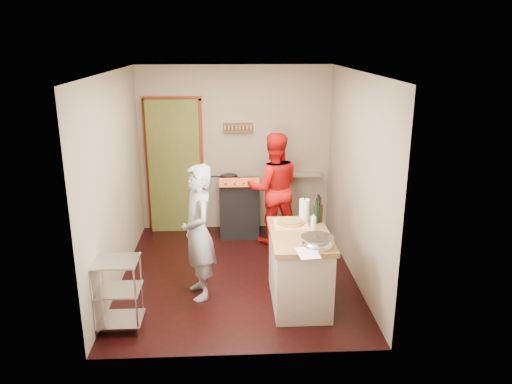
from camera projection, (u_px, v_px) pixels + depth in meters
floor at (238, 274)px, 6.57m from camera, size 3.50×3.50×0.00m
back_wall at (195, 160)px, 7.90m from camera, size 3.00×0.44×2.60m
left_wall at (115, 181)px, 6.11m from camera, size 0.04×3.50×2.60m
right_wall at (356, 178)px, 6.26m from camera, size 0.04×3.50×2.60m
ceiling at (236, 71)px, 5.80m from camera, size 3.00×3.50×0.02m
stove at (239, 207)px, 7.80m from camera, size 0.60×0.63×1.00m
wire_shelving at (118, 291)px, 5.23m from camera, size 0.48×0.40×0.80m
island at (300, 266)px, 5.77m from camera, size 0.67×1.28×1.17m
person_stripe at (198, 232)px, 5.81m from camera, size 0.54×0.68×1.62m
person_red at (274, 188)px, 7.41m from camera, size 0.87×0.71×1.68m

